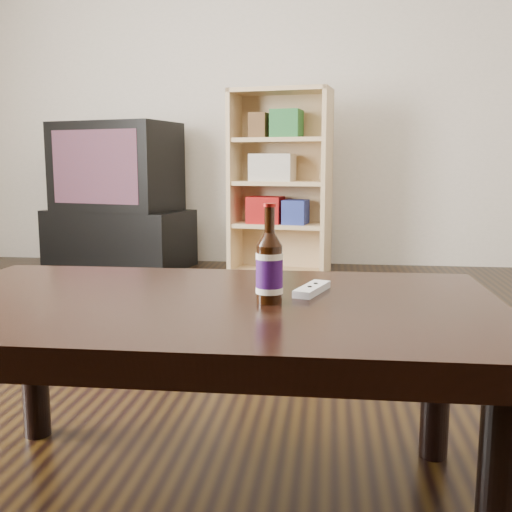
# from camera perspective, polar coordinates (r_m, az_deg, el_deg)

# --- Properties ---
(floor) EXTENTS (5.00, 6.00, 0.01)m
(floor) POSITION_cam_1_polar(r_m,az_deg,el_deg) (2.13, -10.49, -13.85)
(floor) COLOR black
(floor) RESTS_ON ground
(wall_back) EXTENTS (5.00, 0.02, 2.70)m
(wall_back) POSITION_cam_1_polar(r_m,az_deg,el_deg) (4.95, -0.02, 15.04)
(wall_back) COLOR silver
(wall_back) RESTS_ON ground
(tv_stand) EXTENTS (1.22, 0.82, 0.45)m
(tv_stand) POSITION_cam_1_polar(r_m,az_deg,el_deg) (4.90, -12.91, 1.68)
(tv_stand) COLOR black
(tv_stand) RESTS_ON floor
(tv) EXTENTS (1.02, 0.78, 0.68)m
(tv) POSITION_cam_1_polar(r_m,az_deg,el_deg) (4.87, -13.15, 8.28)
(tv) COLOR black
(tv) RESTS_ON tv_stand
(bookshelf) EXTENTS (0.76, 0.44, 1.34)m
(bookshelf) POSITION_cam_1_polar(r_m,az_deg,el_deg) (4.43, 2.27, 7.31)
(bookshelf) COLOR tan
(bookshelf) RESTS_ON floor
(coffee_table) EXTENTS (1.35, 0.80, 0.50)m
(coffee_table) POSITION_cam_1_polar(r_m,az_deg,el_deg) (1.40, -4.83, -6.78)
(coffee_table) COLOR black
(coffee_table) RESTS_ON floor
(beer_bottle) EXTENTS (0.06, 0.06, 0.22)m
(beer_bottle) POSITION_cam_1_polar(r_m,az_deg,el_deg) (1.33, 1.29, -1.16)
(beer_bottle) COLOR black
(beer_bottle) RESTS_ON coffee_table
(remote) EXTENTS (0.09, 0.16, 0.02)m
(remote) POSITION_cam_1_polar(r_m,az_deg,el_deg) (1.45, 5.36, -3.16)
(remote) COLOR #BABABC
(remote) RESTS_ON coffee_table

